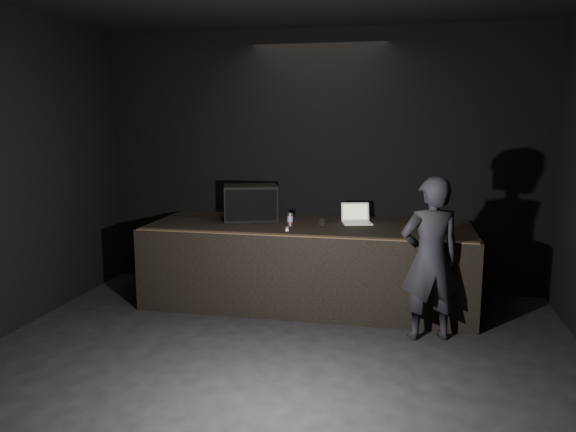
% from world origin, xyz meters
% --- Properties ---
extents(ground, '(7.00, 7.00, 0.00)m').
position_xyz_m(ground, '(0.00, 0.00, 0.00)').
color(ground, black).
rests_on(ground, ground).
extents(room_walls, '(6.10, 7.10, 3.52)m').
position_xyz_m(room_walls, '(0.00, 0.00, 2.02)').
color(room_walls, black).
rests_on(room_walls, ground).
extents(stage_riser, '(4.00, 1.50, 1.00)m').
position_xyz_m(stage_riser, '(0.00, 2.73, 0.50)').
color(stage_riser, black).
rests_on(stage_riser, ground).
extents(riser_lip, '(3.92, 0.10, 0.01)m').
position_xyz_m(riser_lip, '(0.00, 2.02, 1.01)').
color(riser_lip, brown).
rests_on(riser_lip, stage_riser).
extents(stage_monitor, '(0.80, 0.69, 0.46)m').
position_xyz_m(stage_monitor, '(-0.81, 2.92, 1.23)').
color(stage_monitor, black).
rests_on(stage_monitor, stage_riser).
extents(cable, '(0.87, 0.12, 0.02)m').
position_xyz_m(cable, '(-1.55, 2.99, 1.01)').
color(cable, black).
rests_on(cable, stage_riser).
extents(laptop, '(0.43, 0.40, 0.25)m').
position_xyz_m(laptop, '(0.57, 2.99, 1.06)').
color(laptop, silver).
rests_on(laptop, stage_riser).
extents(beer_can, '(0.07, 0.07, 0.16)m').
position_xyz_m(beer_can, '(-0.22, 2.62, 1.08)').
color(beer_can, silver).
rests_on(beer_can, stage_riser).
extents(plastic_cup, '(0.08, 0.08, 0.10)m').
position_xyz_m(plastic_cup, '(0.18, 2.63, 1.05)').
color(plastic_cup, white).
rests_on(plastic_cup, stage_riser).
extents(wii_remote, '(0.06, 0.14, 0.03)m').
position_xyz_m(wii_remote, '(-0.20, 2.33, 1.01)').
color(wii_remote, white).
rests_on(wii_remote, stage_riser).
extents(person, '(0.72, 0.58, 1.73)m').
position_xyz_m(person, '(1.44, 1.78, 0.87)').
color(person, black).
rests_on(person, ground).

